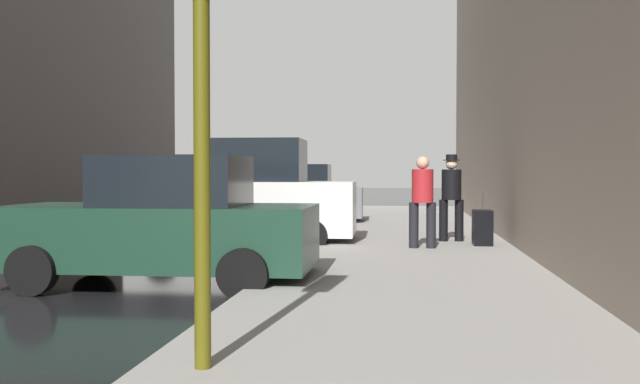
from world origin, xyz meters
TOP-DOWN VIEW (x-y plane):
  - ground_plane at (0.00, 0.00)m, footprint 120.00×120.00m
  - sidewalk at (6.00, 0.00)m, footprint 4.00×40.00m
  - parked_dark_green_sedan at (2.65, -0.46)m, footprint 4.22×2.09m
  - parked_white_van at (2.65, 4.72)m, footprint 4.65×2.17m
  - parked_gray_coupe at (2.65, 10.64)m, footprint 4.27×2.18m
  - fire_hydrant at (4.45, 6.38)m, footprint 0.42×0.22m
  - traffic_light at (4.50, -4.91)m, footprint 0.32×0.32m
  - pedestrian_with_fedora at (6.88, 4.89)m, footprint 0.52×0.44m
  - pedestrian_in_red_jacket at (6.26, 3.49)m, footprint 0.50×0.40m
  - rolling_suitcase at (7.43, 4.18)m, footprint 0.36×0.56m

SIDE VIEW (x-z plane):
  - ground_plane at x=0.00m, z-range 0.00..0.00m
  - sidewalk at x=6.00m, z-range 0.00..0.15m
  - rolling_suitcase at x=7.43m, z-range -0.03..1.01m
  - fire_hydrant at x=4.45m, z-range 0.15..0.85m
  - parked_dark_green_sedan at x=2.65m, z-range -0.05..1.74m
  - parked_gray_coupe at x=2.65m, z-range -0.05..1.74m
  - parked_white_van at x=2.65m, z-range -0.09..2.16m
  - pedestrian_in_red_jacket at x=6.26m, z-range 0.25..1.96m
  - pedestrian_with_fedora at x=6.88m, z-range 0.25..2.02m
  - traffic_light at x=4.50m, z-range 0.96..4.56m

